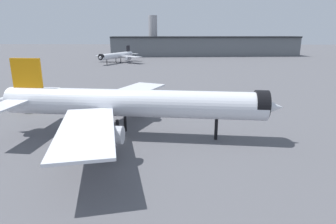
{
  "coord_description": "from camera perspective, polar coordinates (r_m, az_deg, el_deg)",
  "views": [
    {
      "loc": [
        11.67,
        -50.69,
        20.37
      ],
      "look_at": [
        9.76,
        2.2,
        5.33
      ],
      "focal_mm": 30.12,
      "sensor_mm": 36.0,
      "label": 1
    }
  ],
  "objects": [
    {
      "name": "terminal_building",
      "position": [
        256.7,
        7.19,
        13.15
      ],
      "size": [
        164.13,
        37.09,
        34.1
      ],
      "rotation": [
        0.0,
        0.0,
        0.09
      ],
      "color": "slate",
      "rests_on": "ground"
    },
    {
      "name": "airliner_near_gate",
      "position": [
        55.86,
        -7.47,
        1.68
      ],
      "size": [
        57.68,
        52.55,
        15.47
      ],
      "rotation": [
        0.0,
        0.0,
        -0.07
      ],
      "color": "silver",
      "rests_on": "ground"
    },
    {
      "name": "airliner_far_taxiway",
      "position": [
        198.91,
        -10.32,
        11.15
      ],
      "size": [
        34.07,
        38.11,
        11.15
      ],
      "rotation": [
        0.0,
        0.0,
        4.32
      ],
      "color": "silver",
      "rests_on": "ground"
    },
    {
      "name": "traffic_cone_near_nose",
      "position": [
        91.79,
        -9.03,
        3.06
      ],
      "size": [
        0.55,
        0.55,
        0.68
      ],
      "primitive_type": "cone",
      "color": "#F2600C",
      "rests_on": "ground"
    },
    {
      "name": "service_truck_front",
      "position": [
        82.99,
        -25.52,
        1.21
      ],
      "size": [
        5.76,
        5.17,
        3.0
      ],
      "rotation": [
        0.0,
        0.0,
        0.65
      ],
      "color": "black",
      "rests_on": "ground"
    },
    {
      "name": "traffic_cone_wingtip",
      "position": [
        88.89,
        -0.12,
        2.84
      ],
      "size": [
        0.54,
        0.54,
        0.68
      ],
      "primitive_type": "cone",
      "color": "#F2600C",
      "rests_on": "ground"
    },
    {
      "name": "baggage_tug_wing",
      "position": [
        87.98,
        -17.86,
        2.35
      ],
      "size": [
        3.55,
        3.19,
        1.85
      ],
      "rotation": [
        0.0,
        0.0,
        0.58
      ],
      "color": "black",
      "rests_on": "ground"
    },
    {
      "name": "ground",
      "position": [
        55.86,
        -10.19,
        -5.79
      ],
      "size": [
        900.0,
        900.0,
        0.0
      ],
      "primitive_type": "plane",
      "color": "#56565B"
    }
  ]
}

